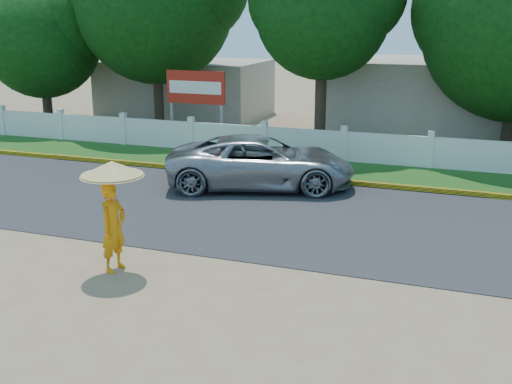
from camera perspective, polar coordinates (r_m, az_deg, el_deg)
ground at (r=13.02m, az=-3.03°, el=-7.77°), size 120.00×120.00×0.00m
road at (r=16.98m, az=2.87°, el=-2.04°), size 60.00×7.00×0.02m
grass_verge at (r=21.87m, az=6.93°, el=1.93°), size 60.00×3.50×0.03m
curb at (r=20.25m, az=5.84°, el=1.04°), size 40.00×0.18×0.16m
fence at (r=23.14m, az=7.80°, el=4.02°), size 40.00×0.10×1.10m
building_near at (r=29.25m, az=16.59°, el=8.03°), size 10.00×6.00×3.20m
building_far at (r=33.60m, az=-6.26°, el=9.16°), size 8.00×5.00×2.80m
vehicle at (r=19.48m, az=0.44°, el=2.66°), size 6.18×4.21×1.57m
monk_with_parasol at (r=13.28m, az=-12.63°, el=-0.70°), size 1.28×1.28×2.33m
billboard at (r=25.91m, az=-5.38°, el=8.90°), size 2.50×0.13×2.95m
tree_row at (r=25.22m, az=18.85°, el=14.75°), size 39.06×8.00×9.14m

